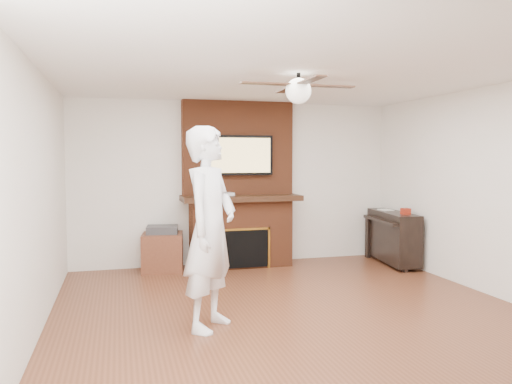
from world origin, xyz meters
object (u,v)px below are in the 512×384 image
object	(u,v)px
person	(210,228)
piano	(393,236)
side_table	(163,250)
fireplace	(240,200)

from	to	relation	value
person	piano	distance (m)	3.90
person	side_table	distance (m)	2.69
person	piano	size ratio (longest dim) A/B	1.53
side_table	piano	size ratio (longest dim) A/B	0.52
fireplace	side_table	xyz separation A→B (m)	(-1.17, -0.07, -0.69)
fireplace	person	size ratio (longest dim) A/B	1.28
fireplace	piano	size ratio (longest dim) A/B	1.97
piano	person	bearing A→B (deg)	-140.12
fireplace	piano	bearing A→B (deg)	-13.38
person	side_table	world-z (taller)	person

